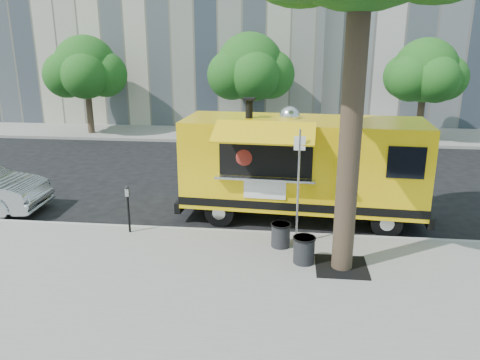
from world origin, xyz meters
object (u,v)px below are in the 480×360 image
object	(u,v)px
food_truck	(301,165)
trash_bin_right	(304,249)
far_tree_a	(86,67)
far_tree_c	(425,71)
sign_post	(298,180)
parking_meter	(128,204)
far_tree_b	(250,67)
trash_bin_left	(281,234)

from	to	relation	value
food_truck	trash_bin_right	distance (m)	3.45
far_tree_a	trash_bin_right	size ratio (longest dim) A/B	8.25
far_tree_c	sign_post	size ratio (longest dim) A/B	1.74
far_tree_a	trash_bin_right	distance (m)	19.29
parking_meter	food_truck	xyz separation A→B (m)	(4.65, 1.92, 0.71)
far_tree_b	trash_bin_left	size ratio (longest dim) A/B	8.91
far_tree_a	trash_bin_left	distance (m)	18.28
trash_bin_left	trash_bin_right	distance (m)	1.03
sign_post	trash_bin_right	size ratio (longest dim) A/B	4.62
parking_meter	food_truck	distance (m)	5.08
far_tree_c	parking_meter	distance (m)	17.82
far_tree_a	sign_post	size ratio (longest dim) A/B	1.79
far_tree_a	sign_post	distance (m)	18.14
sign_post	parking_meter	bearing A→B (deg)	177.48
parking_meter	far_tree_c	bearing A→B (deg)	51.34
food_truck	trash_bin_left	size ratio (longest dim) A/B	11.96
far_tree_a	trash_bin_left	world-z (taller)	far_tree_a
parking_meter	far_tree_a	bearing A→B (deg)	117.15
far_tree_a	parking_meter	world-z (taller)	far_tree_a
far_tree_a	trash_bin_right	world-z (taller)	far_tree_a
parking_meter	trash_bin_right	world-z (taller)	parking_meter
sign_post	food_truck	size ratio (longest dim) A/B	0.41
far_tree_b	trash_bin_right	world-z (taller)	far_tree_b
sign_post	food_truck	bearing A→B (deg)	87.35
far_tree_c	food_truck	world-z (taller)	far_tree_c
trash_bin_right	trash_bin_left	bearing A→B (deg)	123.92
far_tree_a	trash_bin_left	size ratio (longest dim) A/B	8.67
sign_post	food_truck	xyz separation A→B (m)	(0.10, 2.12, -0.16)
far_tree_a	parking_meter	xyz separation A→B (m)	(7.00, -13.65, -2.79)
far_tree_b	sign_post	size ratio (longest dim) A/B	1.83
sign_post	far_tree_c	bearing A→B (deg)	65.19
far_tree_c	sign_post	xyz separation A→B (m)	(-6.45, -13.95, -1.87)
sign_post	trash_bin_right	distance (m)	1.76
trash_bin_left	far_tree_c	bearing A→B (deg)	64.26
trash_bin_left	trash_bin_right	xyz separation A→B (m)	(0.57, -0.85, 0.02)
far_tree_a	far_tree_c	xyz separation A→B (m)	(18.00, 0.10, -0.06)
far_tree_a	sign_post	xyz separation A→B (m)	(11.55, -13.85, -1.93)
far_tree_a	parking_meter	distance (m)	15.59
far_tree_c	food_truck	distance (m)	13.58
sign_post	trash_bin_left	distance (m)	1.45
far_tree_a	far_tree_b	world-z (taller)	far_tree_b
far_tree_a	food_truck	world-z (taller)	far_tree_a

